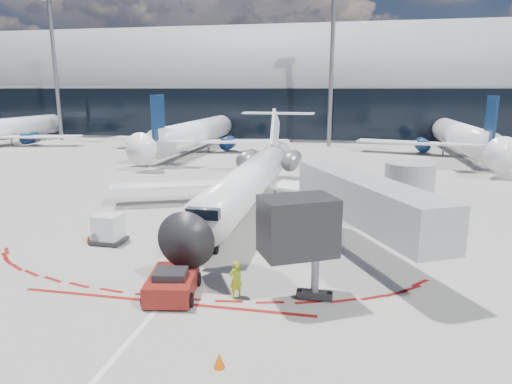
% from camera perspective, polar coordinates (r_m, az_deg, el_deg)
% --- Properties ---
extents(ground, '(260.00, 260.00, 0.00)m').
position_cam_1_polar(ground, '(31.96, -3.60, -4.53)').
color(ground, slate).
rests_on(ground, ground).
extents(apron_centerline, '(0.25, 40.00, 0.01)m').
position_cam_1_polar(apron_centerline, '(33.81, -2.73, -3.53)').
color(apron_centerline, silver).
rests_on(apron_centerline, ground).
extents(apron_stop_bar, '(14.00, 0.25, 0.01)m').
position_cam_1_polar(apron_stop_bar, '(21.81, -11.53, -13.31)').
color(apron_stop_bar, maroon).
rests_on(apron_stop_bar, ground).
extents(terminal_building, '(150.00, 24.15, 24.00)m').
position_cam_1_polar(terminal_building, '(94.78, 6.61, 12.14)').
color(terminal_building, gray).
rests_on(terminal_building, ground).
extents(jet_bridge, '(10.03, 15.20, 4.90)m').
position_cam_1_polar(jet_bridge, '(27.31, 14.90, -1.41)').
color(jet_bridge, '#9A9DA2').
rests_on(jet_bridge, ground).
extents(light_mast_west, '(0.70, 0.70, 25.00)m').
position_cam_1_polar(light_mast_west, '(93.85, -23.78, 13.60)').
color(light_mast_west, slate).
rests_on(light_mast_west, ground).
extents(light_mast_centre, '(0.70, 0.70, 25.00)m').
position_cam_1_polar(light_mast_centre, '(77.58, 9.41, 14.86)').
color(light_mast_centre, slate).
rests_on(light_mast_centre, ground).
extents(regional_jet, '(24.46, 30.16, 7.55)m').
position_cam_1_polar(regional_jet, '(36.75, -0.37, 1.85)').
color(regional_jet, white).
rests_on(regional_jet, ground).
extents(pushback_tug, '(2.74, 5.42, 1.38)m').
position_cam_1_polar(pushback_tug, '(22.08, -10.42, -11.19)').
color(pushback_tug, '#60100D').
rests_on(pushback_tug, ground).
extents(ramp_worker, '(0.77, 0.76, 1.79)m').
position_cam_1_polar(ramp_worker, '(21.52, -2.54, -10.82)').
color(ramp_worker, '#C6EA18').
rests_on(ramp_worker, ground).
extents(uld_container, '(2.00, 1.72, 1.84)m').
position_cam_1_polar(uld_container, '(30.10, -17.99, -4.44)').
color(uld_container, black).
rests_on(uld_container, ground).
extents(safety_cone_left, '(0.34, 0.34, 0.48)m').
position_cam_1_polar(safety_cone_left, '(30.73, -20.21, -5.57)').
color(safety_cone_left, '#E35704').
rests_on(safety_cone_left, ground).
extents(safety_cone_right, '(0.41, 0.41, 0.57)m').
position_cam_1_polar(safety_cone_right, '(16.95, -4.61, -20.23)').
color(safety_cone_right, '#E35704').
rests_on(safety_cone_right, ground).
extents(bg_airliner_0, '(32.50, 34.41, 10.51)m').
position_cam_1_polar(bg_airliner_0, '(89.69, -29.21, 8.50)').
color(bg_airliner_0, white).
rests_on(bg_airliner_0, ground).
extents(bg_airliner_1, '(33.89, 35.89, 10.97)m').
position_cam_1_polar(bg_airliner_1, '(71.56, -7.51, 9.49)').
color(bg_airliner_1, white).
rests_on(bg_airliner_1, ground).
extents(bg_airliner_2, '(33.76, 35.74, 10.92)m').
position_cam_1_polar(bg_airliner_2, '(73.03, 24.22, 8.53)').
color(bg_airliner_2, white).
rests_on(bg_airliner_2, ground).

